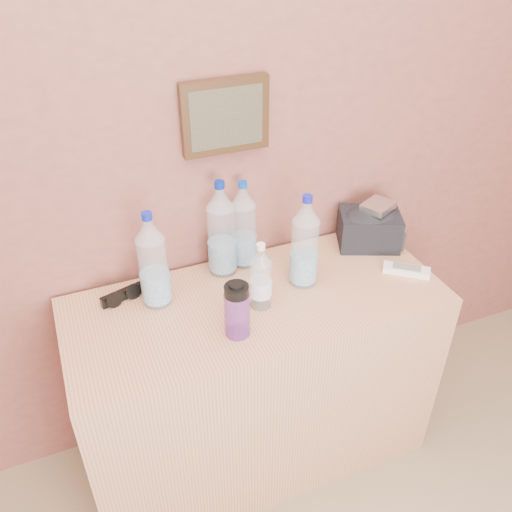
% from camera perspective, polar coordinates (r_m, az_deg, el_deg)
% --- Properties ---
extents(picture_frame, '(0.30, 0.03, 0.25)m').
position_cam_1_polar(picture_frame, '(1.84, -3.24, 14.44)').
color(picture_frame, '#382311').
rests_on(picture_frame, room_shell).
extents(dresser, '(1.33, 0.55, 0.83)m').
position_cam_1_polar(dresser, '(2.19, 0.08, -13.03)').
color(dresser, tan).
rests_on(dresser, ground).
extents(pet_large_a, '(0.10, 0.10, 0.36)m').
position_cam_1_polar(pet_large_a, '(1.83, -10.77, -0.90)').
color(pet_large_a, silver).
rests_on(pet_large_a, dresser).
extents(pet_large_b, '(0.09, 0.09, 0.35)m').
position_cam_1_polar(pet_large_b, '(1.99, -1.35, 2.91)').
color(pet_large_b, silver).
rests_on(pet_large_b, dresser).
extents(pet_large_c, '(0.10, 0.10, 0.37)m').
position_cam_1_polar(pet_large_c, '(1.95, -3.65, 2.39)').
color(pet_large_c, silver).
rests_on(pet_large_c, dresser).
extents(pet_large_d, '(0.10, 0.10, 0.36)m').
position_cam_1_polar(pet_large_d, '(1.90, 5.14, 1.08)').
color(pet_large_d, silver).
rests_on(pet_large_d, dresser).
extents(pet_small, '(0.07, 0.07, 0.25)m').
position_cam_1_polar(pet_small, '(1.81, 0.49, -2.47)').
color(pet_small, silver).
rests_on(pet_small, dresser).
extents(nalgene_bottle, '(0.08, 0.08, 0.20)m').
position_cam_1_polar(nalgene_bottle, '(1.71, -2.02, -5.66)').
color(nalgene_bottle, '#6B2E91').
rests_on(nalgene_bottle, dresser).
extents(sunglasses, '(0.17, 0.10, 0.04)m').
position_cam_1_polar(sunglasses, '(1.94, -13.93, -4.01)').
color(sunglasses, black).
rests_on(sunglasses, dresser).
extents(ac_remote, '(0.17, 0.15, 0.02)m').
position_cam_1_polar(ac_remote, '(2.09, 15.55, -1.45)').
color(ac_remote, silver).
rests_on(ac_remote, dresser).
extents(toiletry_bag, '(0.28, 0.24, 0.16)m').
position_cam_1_polar(toiletry_bag, '(2.19, 11.83, 2.98)').
color(toiletry_bag, black).
rests_on(toiletry_bag, dresser).
extents(foil_packet, '(0.15, 0.14, 0.02)m').
position_cam_1_polar(foil_packet, '(2.15, 12.72, 5.14)').
color(foil_packet, silver).
rests_on(foil_packet, toiletry_bag).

